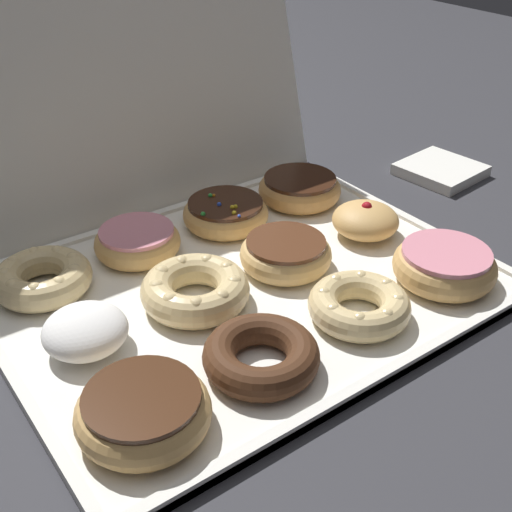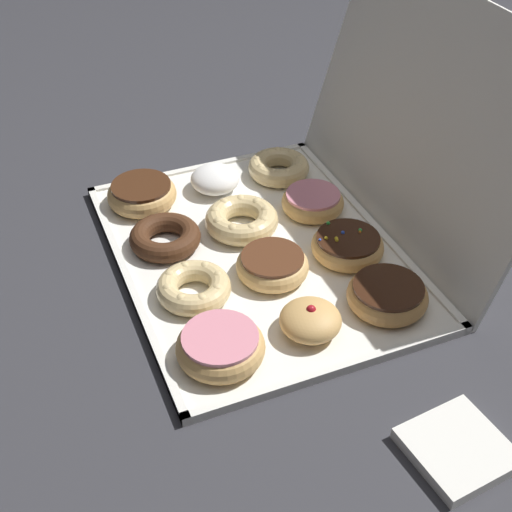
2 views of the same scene
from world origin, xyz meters
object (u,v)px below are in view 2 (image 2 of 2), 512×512
cruller_donut_2 (194,287)px  jelly_filled_donut_7 (309,321)px  chocolate_cake_ring_donut_1 (165,237)px  cruller_donut_5 (241,219)px  pink_frosted_donut_3 (220,346)px  sprinkle_donut_10 (348,245)px  donut_box (257,253)px  napkin_stack (457,449)px  pink_frosted_donut_9 (313,202)px  powdered_filled_donut_4 (213,180)px  cruller_donut_8 (279,167)px  chocolate_frosted_donut_0 (142,194)px  chocolate_frosted_donut_6 (272,265)px  chocolate_frosted_donut_11 (387,295)px

cruller_donut_2 → jelly_filled_donut_7: jelly_filled_donut_7 is taller
chocolate_cake_ring_donut_1 → cruller_donut_5: 0.13m
pink_frosted_donut_3 → sprinkle_donut_10: size_ratio=1.05×
donut_box → napkin_stack: bearing=10.0°
pink_frosted_donut_3 → pink_frosted_donut_9: size_ratio=1.12×
powdered_filled_donut_4 → cruller_donut_8: size_ratio=0.77×
donut_box → jelly_filled_donut_7: bearing=-0.8°
pink_frosted_donut_3 → napkin_stack: 0.32m
donut_box → pink_frosted_donut_9: 0.15m
chocolate_frosted_donut_0 → cruller_donut_5: (0.13, 0.13, -0.00)m
cruller_donut_2 → napkin_stack: bearing=28.6°
chocolate_cake_ring_donut_1 → cruller_donut_5: size_ratio=0.95×
cruller_donut_2 → napkin_stack: (0.37, 0.20, -0.02)m
chocolate_frosted_donut_0 → jelly_filled_donut_7: jelly_filled_donut_7 is taller
cruller_donut_8 → pink_frosted_donut_9: size_ratio=1.05×
chocolate_frosted_donut_6 → pink_frosted_donut_9: (-0.13, 0.13, -0.00)m
powdered_filled_donut_4 → cruller_donut_5: powdered_filled_donut_4 is taller
cruller_donut_8 → pink_frosted_donut_9: bearing=3.8°
cruller_donut_5 → pink_frosted_donut_9: 0.13m
chocolate_frosted_donut_6 → pink_frosted_donut_9: chocolate_frosted_donut_6 is taller
chocolate_cake_ring_donut_1 → pink_frosted_donut_3: bearing=-0.5°
chocolate_frosted_donut_6 → jelly_filled_donut_7: jelly_filled_donut_7 is taller
chocolate_frosted_donut_0 → cruller_donut_8: chocolate_frosted_donut_0 is taller
donut_box → chocolate_frosted_donut_11: bearing=34.0°
cruller_donut_2 → powdered_filled_donut_4: size_ratio=1.28×
donut_box → napkin_stack: (0.44, 0.08, 0.00)m
pink_frosted_donut_3 → cruller_donut_8: bearing=146.6°
powdered_filled_donut_4 → napkin_stack: (0.63, 0.08, -0.02)m
jelly_filled_donut_7 → donut_box: bearing=179.2°
jelly_filled_donut_7 → pink_frosted_donut_9: size_ratio=0.81×
chocolate_frosted_donut_0 → sprinkle_donut_10: size_ratio=1.04×
donut_box → chocolate_cake_ring_donut_1: 0.15m
chocolate_cake_ring_donut_1 → napkin_stack: bearing=22.2°
cruller_donut_5 → chocolate_frosted_donut_11: bearing=26.8°
pink_frosted_donut_3 → jelly_filled_donut_7: 0.13m
chocolate_frosted_donut_0 → napkin_stack: 0.67m
cruller_donut_5 → powdered_filled_donut_4: bearing=-178.6°
chocolate_frosted_donut_6 → chocolate_frosted_donut_11: size_ratio=0.94×
jelly_filled_donut_7 → cruller_donut_8: bearing=162.0°
cruller_donut_5 → napkin_stack: (0.50, 0.08, -0.02)m
pink_frosted_donut_3 → powdered_filled_donut_4: bearing=161.8°
chocolate_cake_ring_donut_1 → cruller_donut_8: bearing=115.9°
powdered_filled_donut_4 → pink_frosted_donut_9: (0.13, 0.14, -0.00)m
jelly_filled_donut_7 → pink_frosted_donut_9: jelly_filled_donut_7 is taller
donut_box → pink_frosted_donut_3: pink_frosted_donut_3 is taller
donut_box → cruller_donut_2: size_ratio=5.01×
chocolate_cake_ring_donut_1 → chocolate_frosted_donut_11: size_ratio=0.97×
chocolate_cake_ring_donut_1 → chocolate_frosted_donut_11: (0.26, 0.26, 0.00)m
donut_box → chocolate_frosted_donut_11: chocolate_frosted_donut_11 is taller
sprinkle_donut_10 → chocolate_frosted_donut_11: size_ratio=0.97×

